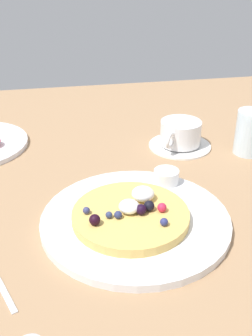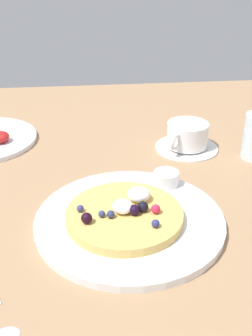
{
  "view_description": "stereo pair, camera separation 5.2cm",
  "coord_description": "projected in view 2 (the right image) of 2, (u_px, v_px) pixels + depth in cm",
  "views": [
    {
      "loc": [
        -5.11,
        -61.38,
        38.64
      ],
      "look_at": [
        6.84,
        1.18,
        4.0
      ],
      "focal_mm": 43.31,
      "sensor_mm": 36.0,
      "label": 1
    },
    {
      "loc": [
        -0.01,
        -62.14,
        38.64
      ],
      "look_at": [
        6.84,
        1.18,
        4.0
      ],
      "focal_mm": 43.31,
      "sensor_mm": 36.0,
      "label": 2
    }
  ],
  "objects": [
    {
      "name": "pancake_with_berries",
      "position": [
        125.0,
        214.0,
        0.63
      ],
      "size": [
        18.3,
        18.3,
        3.68
      ],
      "color": "#DAB15A",
      "rests_on": "pancake_plate"
    },
    {
      "name": "coffee_cup",
      "position": [
        187.0,
        134.0,
        0.87
      ],
      "size": [
        9.46,
        10.21,
        5.11
      ],
      "color": "white",
      "rests_on": "coffee_saucer"
    },
    {
      "name": "coffee_saucer",
      "position": [
        186.0,
        147.0,
        0.89
      ],
      "size": [
        13.63,
        13.63,
        0.82
      ],
      "primitive_type": "cylinder",
      "color": "white",
      "rests_on": "ground_plane"
    },
    {
      "name": "ground_plane",
      "position": [
        89.0,
        200.0,
        0.73
      ],
      "size": [
        195.31,
        129.85,
        3.0
      ],
      "primitive_type": "cube",
      "color": "#9C7855"
    },
    {
      "name": "pancake_plate",
      "position": [
        130.0,
        220.0,
        0.64
      ],
      "size": [
        29.99,
        29.99,
        1.3
      ],
      "primitive_type": "cylinder",
      "color": "white",
      "rests_on": "ground_plane"
    },
    {
      "name": "teaspoon",
      "position": [
        0.0,
        311.0,
        0.49
      ],
      "size": [
        7.17,
        14.43,
        0.6
      ],
      "color": "silver",
      "rests_on": "ground_plane"
    },
    {
      "name": "syrup_ramekin",
      "position": [
        166.0,
        178.0,
        0.72
      ],
      "size": [
        4.54,
        4.54,
        2.52
      ],
      "color": "white",
      "rests_on": "pancake_plate"
    }
  ]
}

